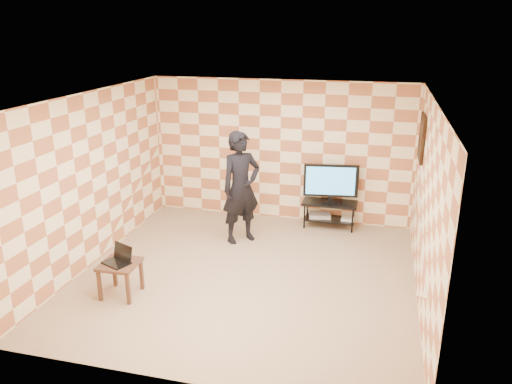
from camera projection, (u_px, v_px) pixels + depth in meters
The scene contains 14 objects.
floor at pixel (246, 275), 7.66m from camera, with size 5.00×5.00×0.00m, color gray.
wall_back at pixel (280, 151), 9.53m from camera, with size 5.00×0.02×2.70m, color #FFEDBD.
wall_front at pixel (180, 270), 4.93m from camera, with size 5.00×0.02×2.70m, color #FFEDBD.
wall_left at pixel (92, 179), 7.81m from camera, with size 0.02×5.00×2.70m, color #FFEDBD.
wall_right at pixel (426, 206), 6.65m from camera, with size 0.02×5.00×2.70m, color #FFEDBD.
ceiling at pixel (245, 98), 6.80m from camera, with size 5.00×5.00×0.02m, color white.
wall_art at pixel (422, 138), 7.89m from camera, with size 0.04×0.72×0.72m.
tv_stand at pixel (329, 209), 9.36m from camera, with size 1.01×0.45×0.50m.
tv at pixel (331, 182), 9.18m from camera, with size 1.00×0.23×0.73m.
dvd_player at pixel (320, 215), 9.48m from camera, with size 0.40×0.29×0.07m, color #ACACAF.
game_console at pixel (348, 219), 9.31m from camera, with size 0.23×0.17×0.05m, color silver.
side_table at pixel (120, 269), 6.98m from camera, with size 0.52×0.52×0.50m.
laptop at pixel (119, 259), 6.95m from camera, with size 0.45×0.41×0.24m.
person at pixel (241, 188), 8.59m from camera, with size 0.72×0.47×1.97m, color black.
Camera 1 is at (1.82, -6.60, 3.67)m, focal length 35.00 mm.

